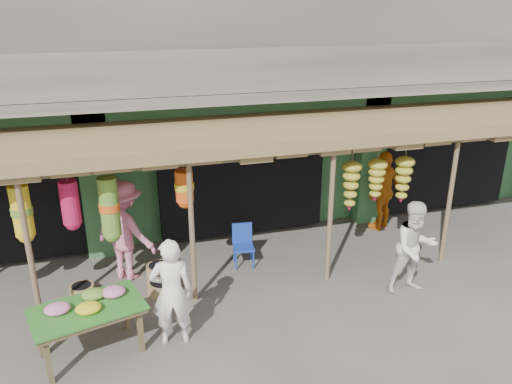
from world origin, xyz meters
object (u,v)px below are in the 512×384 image
object	(u,v)px
blue_chair	(243,242)
person_right	(415,248)
person_vendor	(384,190)
flower_table	(88,309)
person_front	(172,292)
person_shopper	(125,231)

from	to	relation	value
blue_chair	person_right	size ratio (longest dim) A/B	0.49
person_right	person_vendor	world-z (taller)	person_vendor
flower_table	person_front	size ratio (longest dim) A/B	1.01
person_right	person_vendor	size ratio (longest dim) A/B	0.93
person_vendor	person_right	bearing A→B (deg)	43.22
person_front	person_shopper	size ratio (longest dim) A/B	0.90
blue_chair	person_front	xyz separation A→B (m)	(-1.64, -2.06, 0.40)
person_front	blue_chair	bearing A→B (deg)	-121.75
blue_chair	person_front	bearing A→B (deg)	-121.67
flower_table	person_vendor	bearing A→B (deg)	8.12
blue_chair	person_shopper	distance (m)	2.27
flower_table	person_right	size ratio (longest dim) A/B	1.01
flower_table	person_shopper	distance (m)	2.20
person_right	person_front	bearing A→B (deg)	-173.57
person_vendor	blue_chair	bearing A→B (deg)	-16.19
blue_chair	person_front	world-z (taller)	person_front
person_right	flower_table	bearing A→B (deg)	-174.93
person_front	person_right	bearing A→B (deg)	-169.98
flower_table	person_front	world-z (taller)	person_front
person_right	person_vendor	distance (m)	2.70
person_front	flower_table	bearing A→B (deg)	3.76
flower_table	person_shopper	bearing A→B (deg)	58.15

